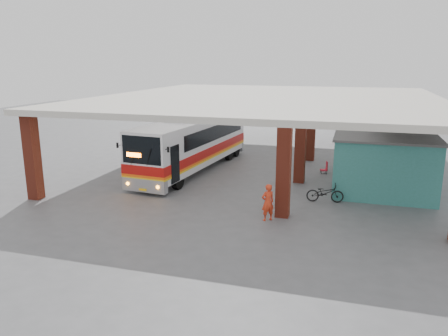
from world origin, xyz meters
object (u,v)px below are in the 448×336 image
coach_bus (193,143)px  pedestrian (268,202)px  motorcycle (325,193)px  red_chair (325,168)px

coach_bus → pedestrian: coach_bus is taller
motorcycle → pedestrian: bearing=138.8°
coach_bus → pedestrian: bearing=-45.0°
motorcycle → pedestrian: (-2.24, -3.37, 0.36)m
coach_bus → motorcycle: 9.68m
coach_bus → motorcycle: coach_bus is taller
motorcycle → coach_bus: bearing=56.0°
coach_bus → red_chair: size_ratio=15.85×
red_chair → coach_bus: bearing=176.1°
red_chair → motorcycle: bearing=-100.5°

